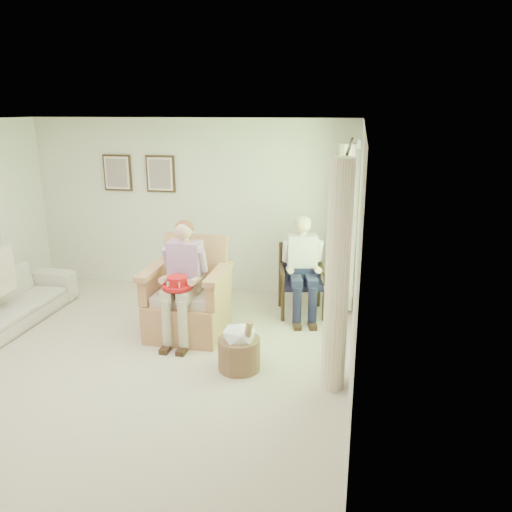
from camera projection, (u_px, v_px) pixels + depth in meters
name	position (u px, v px, depth m)	size (l,w,h in m)	color
floor	(113.00, 372.00, 5.36)	(5.50, 5.50, 0.00)	beige
back_wall	(191.00, 206.00, 7.58)	(5.00, 0.04, 2.60)	silver
right_wall	(356.00, 272.00, 4.51)	(0.04, 5.50, 2.60)	silver
ceiling	(90.00, 122.00, 4.63)	(5.00, 5.50, 0.02)	white
window	(355.00, 215.00, 5.57)	(0.13, 2.50, 1.63)	#2D6B23
curtain_left	(337.00, 279.00, 4.80)	(0.34, 0.34, 2.30)	beige
curtain_right	(344.00, 232.00, 6.64)	(0.34, 0.34, 2.30)	beige
framed_print_left	(117.00, 173.00, 7.63)	(0.45, 0.05, 0.55)	#382114
framed_print_right	(160.00, 174.00, 7.49)	(0.45, 0.05, 0.55)	#382114
wicker_armchair	(189.00, 304.00, 6.22)	(0.94, 0.93, 1.20)	tan
wood_armchair	(303.00, 277.00, 6.84)	(0.60, 0.56, 0.93)	black
sofa	(1.00, 303.00, 6.42)	(0.86, 2.20, 0.64)	beige
person_wicker	(183.00, 272.00, 5.94)	(0.40, 0.63, 1.43)	beige
person_dark	(302.00, 261.00, 6.62)	(0.40, 0.63, 1.34)	#191937
red_hat	(177.00, 283.00, 5.78)	(0.36, 0.36, 0.14)	red
hatbox	(239.00, 347.00, 5.36)	(0.49, 0.49, 0.67)	#A38258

